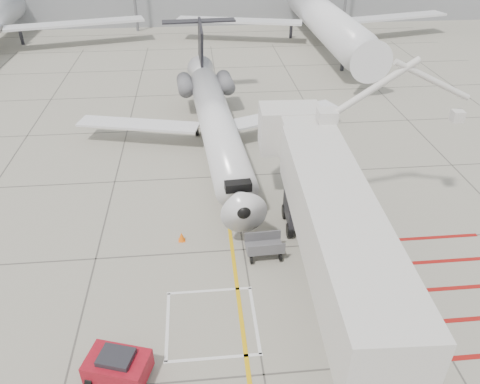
{
  "coord_description": "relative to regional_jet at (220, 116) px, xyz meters",
  "views": [
    {
      "loc": [
        -2.14,
        -15.9,
        16.56
      ],
      "look_at": [
        0.0,
        6.0,
        2.5
      ],
      "focal_mm": 35.0,
      "sensor_mm": 36.0,
      "label": 1
    }
  ],
  "objects": [
    {
      "name": "ground_plane",
      "position": [
        0.62,
        -14.19,
        -3.58
      ],
      "size": [
        260.0,
        260.0,
        0.0
      ],
      "primitive_type": "plane",
      "color": "gray",
      "rests_on": "ground"
    },
    {
      "name": "regional_jet",
      "position": [
        0.0,
        0.0,
        0.0
      ],
      "size": [
        23.52,
        28.77,
        7.16
      ],
      "primitive_type": null,
      "rotation": [
        0.0,
        0.0,
        0.07
      ],
      "color": "silver",
      "rests_on": "ground_plane"
    },
    {
      "name": "jet_bridge",
      "position": [
        4.17,
        -14.66,
        0.41
      ],
      "size": [
        10.3,
        20.36,
        7.99
      ],
      "primitive_type": null,
      "rotation": [
        0.0,
        0.0,
        -0.04
      ],
      "color": "silver",
      "rests_on": "ground_plane"
    },
    {
      "name": "pushback_tug",
      "position": [
        -5.2,
        -17.72,
        -2.87
      ],
      "size": [
        2.79,
        2.19,
        1.42
      ],
      "primitive_type": null,
      "rotation": [
        0.0,
        0.0,
        -0.31
      ],
      "color": "maroon",
      "rests_on": "ground_plane"
    },
    {
      "name": "baggage_cart",
      "position": [
        1.68,
        -10.82,
        -2.95
      ],
      "size": [
        2.04,
        1.34,
        1.26
      ],
      "primitive_type": null,
      "rotation": [
        0.0,
        0.0,
        0.04
      ],
      "color": "#515156",
      "rests_on": "ground_plane"
    },
    {
      "name": "ground_power_unit",
      "position": [
        5.73,
        -13.2,
        -2.71
      ],
      "size": [
        2.54,
        2.03,
        1.75
      ],
      "primitive_type": null,
      "rotation": [
        0.0,
        0.0,
        0.39
      ],
      "color": "white",
      "rests_on": "ground_plane"
    },
    {
      "name": "cone_nose",
      "position": [
        -2.77,
        -9.05,
        -3.31
      ],
      "size": [
        0.4,
        0.4,
        0.55
      ],
      "primitive_type": "cone",
      "color": "orange",
      "rests_on": "ground_plane"
    },
    {
      "name": "cone_side",
      "position": [
        4.49,
        -9.26,
        -3.35
      ],
      "size": [
        0.33,
        0.33,
        0.46
      ],
      "primitive_type": "cone",
      "color": "orange",
      "rests_on": "ground_plane"
    }
  ]
}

